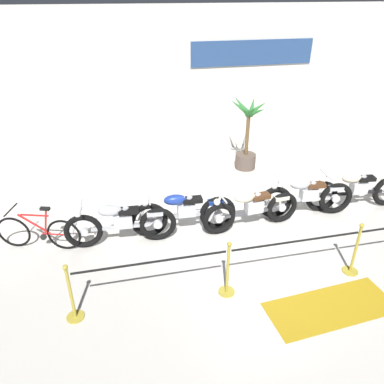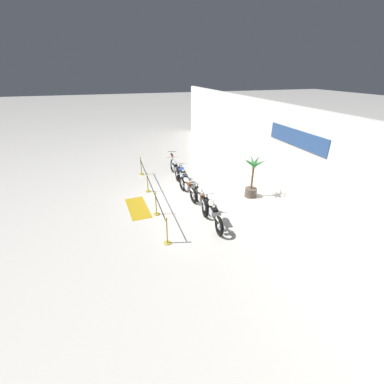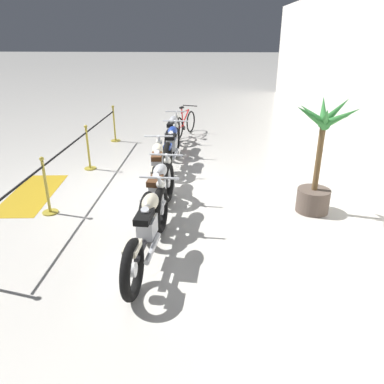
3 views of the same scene
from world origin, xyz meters
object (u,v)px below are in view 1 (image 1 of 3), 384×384
object	(u,v)px
motorcycle_cream_4	(356,190)
stanchion_mid_right	(354,256)
motorcycle_silver_3	(306,197)
bicycle	(39,232)
potted_palm_left_of_row	(247,138)
floor_banner	(331,307)
motorcycle_silver_0	(120,223)
motorcycle_blue_1	(183,213)
stanchion_far_left	(213,263)
stanchion_mid_left	(227,276)
motorcycle_cream_2	(251,209)

from	to	relation	value
motorcycle_cream_4	stanchion_mid_right	size ratio (longest dim) A/B	2.29
motorcycle_silver_3	bicycle	bearing A→B (deg)	179.56
motorcycle_silver_3	potted_palm_left_of_row	size ratio (longest dim) A/B	1.06
bicycle	stanchion_mid_right	size ratio (longest dim) A/B	1.55
motorcycle_cream_4	motorcycle_silver_3	bearing A→B (deg)	-178.43
floor_banner	motorcycle_silver_3	bearing A→B (deg)	67.27
motorcycle_cream_4	floor_banner	size ratio (longest dim) A/B	1.14
motorcycle_silver_0	motorcycle_cream_4	world-z (taller)	motorcycle_cream_4
motorcycle_cream_4	potted_palm_left_of_row	size ratio (longest dim) A/B	1.18
bicycle	motorcycle_cream_4	bearing A→B (deg)	-0.07
motorcycle_blue_1	bicycle	world-z (taller)	motorcycle_blue_1
floor_banner	motorcycle_blue_1	bearing A→B (deg)	121.53
bicycle	stanchion_far_left	distance (m)	3.61
bicycle	potted_palm_left_of_row	xyz separation A→B (m)	(5.25, 2.68, 0.54)
motorcycle_silver_3	stanchion_mid_left	xyz separation A→B (m)	(-2.45, -1.98, -0.12)
stanchion_mid_left	stanchion_mid_right	size ratio (longest dim) A/B	1.00
motorcycle_silver_3	floor_banner	world-z (taller)	motorcycle_silver_3
stanchion_far_left	motorcycle_cream_4	bearing A→B (deg)	26.87
potted_palm_left_of_row	stanchion_mid_right	world-z (taller)	potted_palm_left_of_row
motorcycle_cream_2	stanchion_far_left	distance (m)	2.24
bicycle	stanchion_far_left	size ratio (longest dim) A/B	0.23
bicycle	motorcycle_silver_0	bearing A→B (deg)	-7.58
motorcycle_silver_0	floor_banner	xyz separation A→B (m)	(3.20, -2.52, -0.47)
bicycle	stanchion_mid_right	world-z (taller)	stanchion_mid_right
motorcycle_cream_2	motorcycle_silver_3	size ratio (longest dim) A/B	1.00
floor_banner	motorcycle_cream_2	bearing A→B (deg)	96.41
stanchion_mid_right	floor_banner	xyz separation A→B (m)	(-0.81, -0.71, -0.35)
motorcycle_cream_4	potted_palm_left_of_row	xyz separation A→B (m)	(-1.70, 2.69, 0.44)
motorcycle_silver_0	bicycle	xyz separation A→B (m)	(-1.58, 0.21, -0.11)
motorcycle_blue_1	motorcycle_cream_2	world-z (taller)	motorcycle_blue_1
motorcycle_silver_0	motorcycle_cream_2	world-z (taller)	motorcycle_silver_0
motorcycle_silver_0	motorcycle_cream_2	distance (m)	2.73
motorcycle_cream_2	motorcycle_silver_3	xyz separation A→B (m)	(1.37, 0.20, 0.01)
motorcycle_cream_2	floor_banner	bearing A→B (deg)	-79.26
motorcycle_blue_1	motorcycle_cream_4	size ratio (longest dim) A/B	0.92
motorcycle_silver_0	floor_banner	size ratio (longest dim) A/B	1.04
motorcycle_silver_3	stanchion_mid_right	world-z (taller)	stanchion_mid_right
bicycle	stanchion_mid_left	size ratio (longest dim) A/B	1.55
motorcycle_cream_4	potted_palm_left_of_row	world-z (taller)	potted_palm_left_of_row
motorcycle_silver_3	stanchion_mid_right	distance (m)	1.99
bicycle	motorcycle_blue_1	bearing A→B (deg)	-2.02
motorcycle_blue_1	floor_banner	xyz separation A→B (m)	(1.90, -2.63, -0.48)
motorcycle_silver_0	motorcycle_cream_4	xyz separation A→B (m)	(5.37, 0.20, -0.00)
bicycle	potted_palm_left_of_row	bearing A→B (deg)	27.03
motorcycle_cream_4	bicycle	size ratio (longest dim) A/B	1.48
motorcycle_silver_0	bicycle	size ratio (longest dim) A/B	1.36
motorcycle_cream_4	bicycle	bearing A→B (deg)	179.93
motorcycle_cream_2	potted_palm_left_of_row	world-z (taller)	potted_palm_left_of_row
motorcycle_blue_1	floor_banner	distance (m)	3.28
potted_palm_left_of_row	stanchion_mid_left	xyz separation A→B (m)	(-2.03, -4.70, -0.55)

